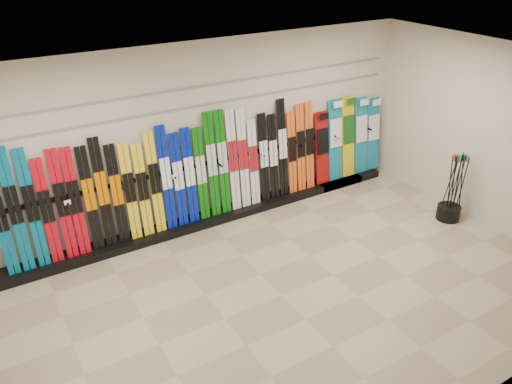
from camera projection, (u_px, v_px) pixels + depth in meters
floor at (282, 295)px, 6.82m from camera, size 8.00×8.00×0.00m
back_wall at (198, 136)px, 8.02m from camera, size 8.00×0.00×8.00m
right_wall at (492, 138)px, 7.96m from camera, size 0.00×5.00×5.00m
ceiling at (288, 78)px, 5.43m from camera, size 8.00×8.00×0.00m
ski_rack_base at (219, 215)px, 8.63m from camera, size 8.00×0.40×0.12m
skis at (177, 177)px, 7.94m from camera, size 5.37×0.25×1.82m
snowboards at (348, 139)px, 9.63m from camera, size 1.58×0.24×1.56m
pole_bin at (448, 212)px, 8.59m from camera, size 0.39×0.39×0.25m
ski_poles at (455, 187)px, 8.38m from camera, size 0.31×0.31×1.18m
slatwall_rail_0 at (197, 106)px, 7.78m from camera, size 7.60×0.02×0.03m
slatwall_rail_1 at (195, 87)px, 7.64m from camera, size 7.60×0.02×0.03m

